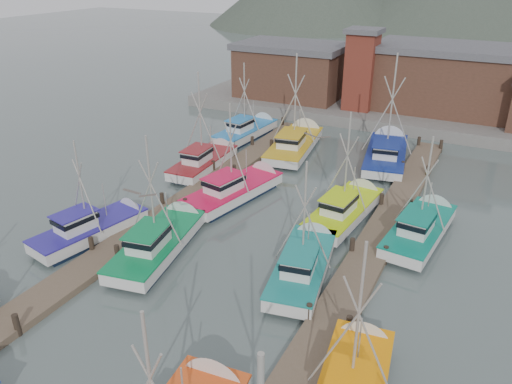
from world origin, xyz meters
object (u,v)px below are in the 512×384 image
at_px(boat_8, 238,189).
at_px(boat_12, 296,143).
at_px(boat_4, 162,240).
at_px(lookout_tower, 361,69).

relative_size(boat_8, boat_12, 0.89).
height_order(boat_4, boat_12, boat_12).
xyz_separation_m(boat_4, boat_8, (0.51, 8.73, -0.00)).
height_order(lookout_tower, boat_4, lookout_tower).
bearing_deg(lookout_tower, boat_12, -99.82).
height_order(boat_8, boat_12, boat_12).
height_order(lookout_tower, boat_8, lookout_tower).
distance_m(boat_4, boat_8, 8.75).
bearing_deg(boat_4, lookout_tower, 75.33).
relative_size(boat_4, boat_12, 0.87).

